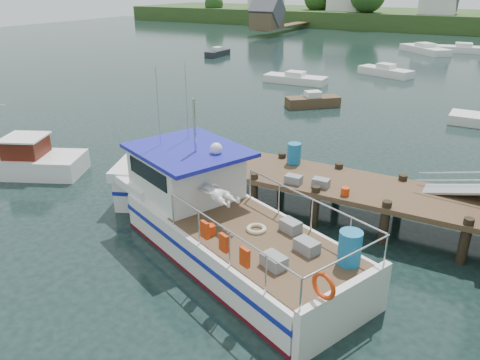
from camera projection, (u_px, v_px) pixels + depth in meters
The scene contains 11 objects.
ground_plane at pixel (279, 201), 19.21m from camera, with size 160.00×160.00×0.00m, color black.
far_shore at pixel (470, 18), 84.54m from camera, with size 140.00×42.55×9.22m.
dock at pixel (461, 182), 15.42m from camera, with size 16.60×3.00×4.78m.
lobster_boat at pixel (211, 215), 15.78m from camera, with size 11.72×7.17×5.82m.
work_boat at pixel (12, 161), 21.80m from camera, with size 6.94×4.53×3.77m.
moored_rowboat at pixel (313, 101), 33.45m from camera, with size 3.69×3.51×1.11m.
moored_far at pixel (463, 49), 58.67m from camera, with size 7.16×3.36×1.17m.
moored_a at pixel (295, 79), 41.18m from camera, with size 5.53×2.02×1.01m.
moored_b at pixel (385, 71), 44.30m from camera, with size 5.43×3.45×1.14m.
moored_d at pixel (425, 49), 58.23m from camera, with size 6.83×6.76×1.22m.
moored_e at pixel (218, 53), 55.74m from camera, with size 1.41×3.93×1.08m.
Camera 1 is at (7.02, -15.91, 8.36)m, focal length 35.00 mm.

